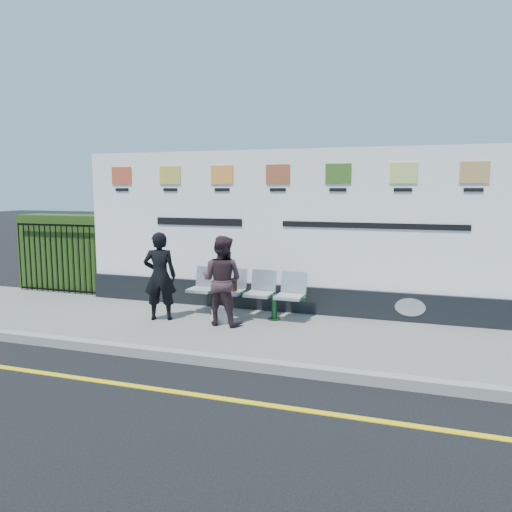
% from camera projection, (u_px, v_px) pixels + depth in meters
% --- Properties ---
extents(ground, '(80.00, 80.00, 0.00)m').
position_uv_depth(ground, '(151.00, 389.00, 6.05)').
color(ground, black).
extents(pavement, '(14.00, 3.00, 0.12)m').
position_uv_depth(pavement, '(228.00, 329.00, 8.39)').
color(pavement, slate).
rests_on(pavement, ground).
extents(kerb, '(14.00, 0.18, 0.14)m').
position_uv_depth(kerb, '(188.00, 357.00, 6.98)').
color(kerb, gray).
rests_on(kerb, ground).
extents(yellow_line, '(14.00, 0.10, 0.01)m').
position_uv_depth(yellow_line, '(151.00, 388.00, 6.05)').
color(yellow_line, yellow).
rests_on(yellow_line, ground).
extents(billboard, '(8.00, 0.30, 3.00)m').
position_uv_depth(billboard, '(279.00, 242.00, 9.32)').
color(billboard, black).
rests_on(billboard, pavement).
extents(hedge, '(2.35, 0.70, 1.70)m').
position_uv_depth(hedge, '(70.00, 252.00, 11.40)').
color(hedge, '#274514').
rests_on(hedge, pavement).
extents(railing, '(2.05, 0.06, 1.54)m').
position_uv_depth(railing, '(57.00, 258.00, 10.98)').
color(railing, black).
rests_on(railing, pavement).
extents(bench, '(2.17, 0.63, 0.46)m').
position_uv_depth(bench, '(245.00, 304.00, 8.94)').
color(bench, '#B7BCC1').
rests_on(bench, pavement).
extents(woman_left, '(0.66, 0.54, 1.55)m').
position_uv_depth(woman_left, '(160.00, 276.00, 8.69)').
color(woman_left, black).
rests_on(woman_left, pavement).
extents(woman_right, '(0.78, 0.64, 1.51)m').
position_uv_depth(woman_right, '(222.00, 280.00, 8.39)').
color(woman_right, '#352227').
rests_on(woman_right, pavement).
extents(handbag_brown, '(0.26, 0.17, 0.19)m').
position_uv_depth(handbag_brown, '(230.00, 285.00, 9.00)').
color(handbag_brown, black).
rests_on(handbag_brown, bench).
extents(carrier_bag_white, '(0.27, 0.16, 0.27)m').
position_uv_depth(carrier_bag_white, '(221.00, 315.00, 8.58)').
color(carrier_bag_white, white).
rests_on(carrier_bag_white, pavement).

